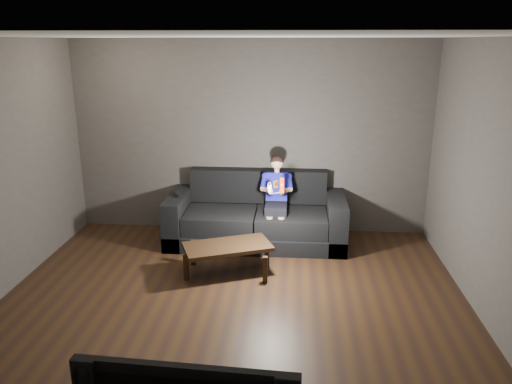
{
  "coord_description": "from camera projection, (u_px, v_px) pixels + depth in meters",
  "views": [
    {
      "loc": [
        0.61,
        -4.39,
        2.66
      ],
      "look_at": [
        0.15,
        1.55,
        0.85
      ],
      "focal_mm": 35.0,
      "sensor_mm": 36.0,
      "label": 1
    }
  ],
  "objects": [
    {
      "name": "floor",
      "position": [
        229.0,
        317.0,
        5.01
      ],
      "size": [
        5.0,
        5.0,
        0.0
      ],
      "primitive_type": "plane",
      "color": "black",
      "rests_on": "ground"
    },
    {
      "name": "coffee_table",
      "position": [
        228.0,
        249.0,
        5.87
      ],
      "size": [
        1.12,
        0.84,
        0.37
      ],
      "color": "black",
      "rests_on": "floor"
    },
    {
      "name": "wii_remote_black",
      "position": [
        176.0,
        194.0,
        6.74
      ],
      "size": [
        0.08,
        0.17,
        0.03
      ],
      "color": "black",
      "rests_on": "sofa"
    },
    {
      "name": "right_wall",
      "position": [
        506.0,
        195.0,
        4.43
      ],
      "size": [
        0.04,
        5.0,
        2.7
      ],
      "primitive_type": "cube",
      "color": "#413C39",
      "rests_on": "ground"
    },
    {
      "name": "front_wall",
      "position": [
        153.0,
        347.0,
        2.23
      ],
      "size": [
        5.0,
        0.04,
        2.7
      ],
      "primitive_type": "cube",
      "color": "#413C39",
      "rests_on": "ground"
    },
    {
      "name": "nunchuk_white",
      "position": [
        270.0,
        188.0,
        6.2
      ],
      "size": [
        0.08,
        0.11,
        0.16
      ],
      "color": "silver",
      "rests_on": "child"
    },
    {
      "name": "ceiling",
      "position": [
        224.0,
        36.0,
        4.22
      ],
      "size": [
        5.0,
        5.0,
        0.02
      ],
      "primitive_type": "cube",
      "color": "silver",
      "rests_on": "back_wall"
    },
    {
      "name": "wii_remote_red",
      "position": [
        282.0,
        185.0,
        6.18
      ],
      "size": [
        0.05,
        0.08,
        0.2
      ],
      "color": "#F23000",
      "rests_on": "child"
    },
    {
      "name": "child",
      "position": [
        276.0,
        191.0,
        6.63
      ],
      "size": [
        0.43,
        0.52,
        1.05
      ],
      "color": "black",
      "rests_on": "sofa"
    },
    {
      "name": "sofa",
      "position": [
        256.0,
        220.0,
        6.85
      ],
      "size": [
        2.4,
        1.04,
        0.93
      ],
      "color": "black",
      "rests_on": "floor"
    },
    {
      "name": "back_wall",
      "position": [
        251.0,
        138.0,
        7.0
      ],
      "size": [
        5.0,
        0.04,
        2.7
      ],
      "primitive_type": "cube",
      "color": "#413C39",
      "rests_on": "ground"
    }
  ]
}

